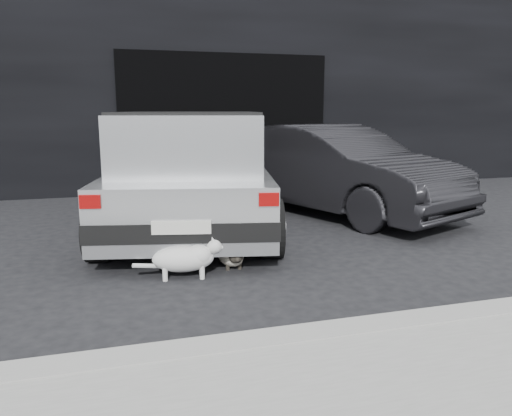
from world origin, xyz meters
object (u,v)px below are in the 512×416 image
object	(u,v)px
second_car	(334,169)
cat_siamese	(231,256)
cat_white	(187,257)
silver_hatchback	(192,166)

from	to	relation	value
second_car	cat_siamese	xyz separation A→B (m)	(-2.13, -2.19, -0.55)
cat_white	silver_hatchback	bearing A→B (deg)	176.12
cat_siamese	cat_white	xyz separation A→B (m)	(-0.47, -0.20, 0.08)
silver_hatchback	cat_siamese	bearing A→B (deg)	-74.33
cat_siamese	silver_hatchback	bearing A→B (deg)	-85.78
cat_siamese	second_car	bearing A→B (deg)	-133.55
silver_hatchback	second_car	xyz separation A→B (m)	(2.24, 0.47, -0.17)
silver_hatchback	cat_white	xyz separation A→B (m)	(-0.37, -1.92, -0.64)
cat_white	cat_siamese	bearing A→B (deg)	119.69
silver_hatchback	second_car	world-z (taller)	silver_hatchback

